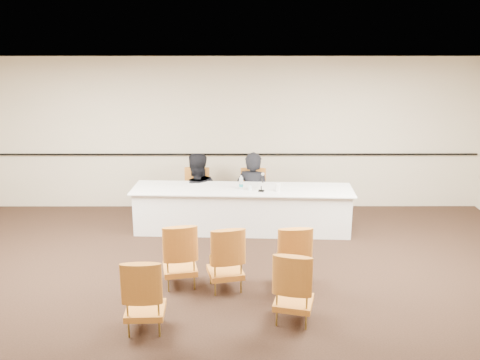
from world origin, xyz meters
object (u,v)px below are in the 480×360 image
Objects in this scene: panelist_main at (253,199)px; aud_chair_back_left at (145,293)px; aud_chair_front_right at (292,256)px; aud_chair_back_right at (294,286)px; panelist_second at (196,200)px; aud_chair_front_mid at (225,257)px; water_bottle at (241,182)px; coffee_cup at (278,188)px; drinking_glass at (250,188)px; microphone at (261,183)px; aud_chair_front_left at (180,254)px; panel_table at (242,209)px; panelist_main_chair at (253,195)px; panelist_second_chair at (196,195)px.

panelist_main is 4.10m from aud_chair_back_left.
aud_chair_front_right is 1.00× the size of aud_chair_back_right.
panelist_second is 1.93× the size of aud_chair_front_mid.
water_bottle is 2.27m from aud_chair_front_mid.
panelist_second is 1.93× the size of aud_chair_back_right.
drinking_glass is at bearing 171.71° from coffee_cup.
aud_chair_front_mid reaches higher than drinking_glass.
panelist_main is 0.92m from microphone.
coffee_cup is 0.15× the size of aud_chair_back_left.
aud_chair_front_left is (-1.51, -1.95, -0.38)m from coffee_cup.
aud_chair_back_left reaches higher than drinking_glass.
panel_table is 4.10× the size of aud_chair_front_right.
panelist_main is 1.92× the size of aud_chair_back_left.
panelist_second is 1.76m from coffee_cup.
aud_chair_front_mid is 1.00× the size of aud_chair_back_right.
aud_chair_back_right is (0.41, -3.66, 0.00)m from panelist_main_chair.
microphone is 0.38m from water_bottle.
drinking_glass is 0.11× the size of aud_chair_front_left.
panelist_main_chair is at bearing 56.90° from aud_chair_front_left.
panelist_main reaches higher than coffee_cup.
panelist_second_chair is at bearing 158.00° from microphone.
aud_chair_front_left is at bearing 161.25° from aud_chair_back_right.
panel_table is 2.31m from aud_chair_front_right.
panelist_second is 2.93m from aud_chair_front_mid.
coffee_cup is 0.15× the size of aud_chair_front_left.
panelist_main is at bearing 110.90° from microphone.
coffee_cup is at bearing 87.00° from aud_chair_front_right.
aud_chair_back_right reaches higher than panel_table.
microphone is at bearing 95.06° from aud_chair_front_right.
drinking_glass is at bearing 66.85° from aud_chair_front_mid.
water_bottle is 1.69× the size of coffee_cup.
panelist_main reaches higher than aud_chair_front_mid.
panelist_main_chair is 6.60× the size of coffee_cup.
water_bottle is at bearing 103.07° from aud_chair_front_right.
panel_table is 2.13× the size of panelist_main.
panelist_second is (-1.08, 0.05, -0.04)m from panelist_main.
drinking_glass is (1.01, -0.73, 0.47)m from panelist_second.
microphone reaches higher than aud_chair_back_left.
drinking_glass is at bearing 52.03° from aud_chair_front_left.
water_bottle reaches higher than coffee_cup.
aud_chair_front_left and aud_chair_back_left have the same top height.
coffee_cup is at bearing 103.69° from aud_chair_back_right.
drinking_glass is at bearing -33.21° from panelist_second_chair.
aud_chair_back_left is (-1.80, -3.10, -0.38)m from coffee_cup.
panelist_second_chair is 2.75m from aud_chair_front_left.
panel_table is 3.50m from aud_chair_back_left.
panelist_main_chair is 1.00× the size of panelist_second_chair.
water_bottle is 3.16m from aud_chair_back_right.
aud_chair_front_mid is (-0.57, -2.07, -0.46)m from microphone.
aud_chair_front_right and aud_chair_back_right have the same top height.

